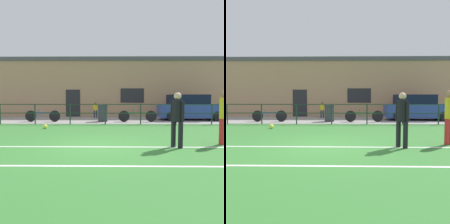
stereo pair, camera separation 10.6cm
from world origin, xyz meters
The scene contains 14 objects.
ground centered at (0.00, 0.00, -0.02)m, with size 60.00×44.00×0.04m, color #387A33.
field_line_touchline centered at (0.00, -0.11, 0.00)m, with size 36.00×0.11×0.00m, color white.
field_line_hash centered at (0.00, -2.19, 0.00)m, with size 36.00×0.11×0.00m, color white.
pavement_strip centered at (0.00, 8.50, 0.01)m, with size 48.00×5.00×0.02m, color gray.
perimeter_fence centered at (0.00, 6.00, 0.75)m, with size 36.07×0.07×1.15m.
clubhouse_facade centered at (0.00, 12.20, 2.32)m, with size 28.00×2.56×4.62m.
player_goalkeeper centered at (2.48, -0.15, 0.97)m, with size 0.35×0.37×1.70m.
player_striker centered at (4.17, 0.40, 1.01)m, with size 0.42×0.33×1.78m.
soccer_ball_match centered at (-2.86, 4.07, 0.11)m, with size 0.22×0.22×0.22m, color #E5E04C.
spectator_child centered at (-0.89, 9.91, 0.67)m, with size 0.31×0.20×1.15m.
parked_car_red centered at (5.53, 8.52, 0.81)m, with size 4.27×1.78×1.68m.
bicycle_parked_0 centered at (1.93, 7.20, 0.38)m, with size 2.35×0.04×0.78m.
bicycle_parked_1 centered at (-3.93, 7.20, 0.38)m, with size 2.18×0.04×0.78m.
trash_bin_0 centered at (-0.21, 7.38, 0.54)m, with size 0.60×0.51×1.03m.
Camera 1 is at (0.59, -7.54, 1.58)m, focal length 38.53 mm.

